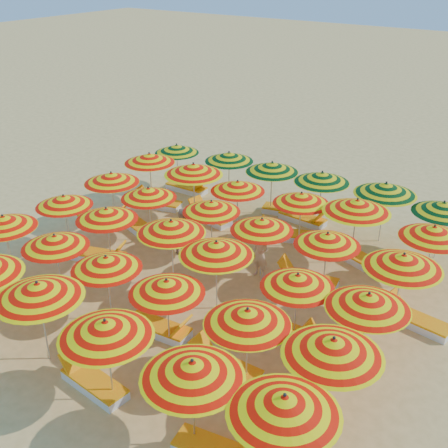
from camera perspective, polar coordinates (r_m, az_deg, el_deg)
The scene contains 54 objects.
ground at distance 16.71m, azimuth -0.98°, elevation -5.55°, with size 120.00×120.00×0.00m, color #F1C16B.
umbrella_2 at distance 13.31m, azimuth -18.38°, elevation -6.44°, with size 2.65×2.65×2.18m.
umbrella_3 at distance 11.83m, azimuth -11.94°, elevation -10.39°, with size 2.15×2.15×2.11m.
umbrella_4 at distance 10.64m, azimuth -3.23°, elevation -14.57°, with size 2.39×2.39×2.11m.
umbrella_5 at distance 10.00m, azimuth 6.14°, elevation -17.80°, with size 2.32×2.32×2.14m.
umbrella_6 at distance 17.26m, azimuth -21.50°, elevation 0.21°, with size 2.01×2.01×2.00m.
umbrella_7 at distance 15.80m, azimuth -16.80°, elevation -1.68°, with size 2.00×2.00×1.94m.
umbrella_8 at distance 14.46m, azimuth -11.88°, elevation -3.87°, with size 2.21×2.21×1.92m.
umbrella_9 at distance 13.25m, azimuth -5.84°, elevation -6.35°, with size 2.21×2.21×1.93m.
umbrella_10 at distance 12.05m, azimuth 2.40°, elevation -9.41°, with size 2.45×2.45×2.03m.
umbrella_11 at distance 11.28m, azimuth 11.03°, elevation -12.18°, with size 2.65×2.65×2.15m.
umbrella_12 at distance 18.33m, azimuth -15.96°, elevation 2.28°, with size 2.17×2.17×1.90m.
umbrella_13 at distance 16.96m, azimuth -11.85°, elevation 0.99°, with size 2.20×2.20×1.96m.
umbrella_14 at distance 15.70m, azimuth -5.39°, elevation -0.29°, with size 2.19×2.19×2.07m.
umbrella_15 at distance 14.47m, azimuth -0.79°, elevation -2.51°, with size 2.32×2.32×2.09m.
umbrella_16 at distance 13.54m, azimuth 7.48°, elevation -5.74°, with size 2.03×2.03×1.91m.
umbrella_17 at distance 12.91m, azimuth 14.46°, elevation -7.60°, with size 2.44×2.44×2.04m.
umbrella_18 at distance 19.57m, azimuth -11.36°, elevation 4.62°, with size 1.99×1.99×2.00m.
umbrella_19 at distance 18.30m, azimuth -7.68°, elevation 3.13°, with size 2.19×2.19×1.92m.
umbrella_20 at distance 17.21m, azimuth -1.29°, elevation 1.77°, with size 2.08×2.08×1.90m.
umbrella_21 at distance 16.04m, azimuth 3.87°, elevation -0.07°, with size 2.00×2.00×1.94m.
umbrella_22 at distance 15.46m, azimuth 10.46°, elevation -1.54°, with size 2.27×2.27×1.94m.
umbrella_23 at distance 14.56m, azimuth 17.75°, elevation -3.63°, with size 2.08×2.08×2.11m.
umbrella_24 at distance 21.20m, azimuth -7.59°, elevation 6.65°, with size 1.92×1.92×2.01m.
umbrella_25 at distance 19.53m, azimuth -3.12°, elevation 5.57°, with size 2.27×2.27×2.18m.
umbrella_26 at distance 18.67m, azimuth 1.40°, elevation 3.86°, with size 2.31×2.31×1.93m.
umbrella_27 at distance 17.91m, azimuth 7.87°, elevation 2.60°, with size 2.10×2.10×1.92m.
umbrella_28 at distance 17.14m, azimuth 13.36°, elevation 1.81°, with size 2.35×2.35×2.17m.
umbrella_29 at distance 16.51m, azimuth 20.55°, elevation -0.79°, with size 2.23×2.23×2.00m.
umbrella_30 at distance 22.53m, azimuth -4.82°, elevation 7.62°, with size 2.21×2.21×1.86m.
umbrella_31 at distance 21.32m, azimuth 0.52°, elevation 6.85°, with size 2.06×2.06×1.95m.
umbrella_32 at distance 20.17m, azimuth 4.91°, elevation 5.78°, with size 2.15×2.15×2.02m.
umbrella_33 at distance 19.45m, azimuth 9.93°, elevation 4.70°, with size 2.39×2.39×2.03m.
umbrella_34 at distance 18.70m, azimuth 16.10°, elevation 3.46°, with size 2.60×2.60×2.14m.
umbrella_35 at distance 18.24m, azimuth 21.41°, elevation 1.56°, with size 2.14×2.14×1.98m.
lounger_1 at distance 13.25m, azimuth -13.15°, elevation -15.39°, with size 1.78×0.75×0.69m.
lounger_4 at distance 14.54m, azimuth -6.53°, elevation -10.47°, with size 1.78×0.74×0.69m.
lounger_5 at distance 13.32m, azimuth 0.04°, elevation -14.26°, with size 1.74×0.59×0.69m.
lounger_6 at distance 18.01m, azimuth -12.51°, elevation -3.15°, with size 1.83×1.08×0.69m.
lounger_7 at distance 14.17m, azimuth 9.20°, elevation -11.79°, with size 1.75×0.62×0.69m.
lounger_8 at distance 13.95m, azimuth 11.21°, elevation -12.70°, with size 1.74×0.60×0.69m.
lounger_9 at distance 20.48m, azimuth -12.14°, elevation 0.65°, with size 1.83×1.09×0.69m.
lounger_10 at distance 19.36m, azimuth -8.23°, elevation -0.58°, with size 1.83×1.11×0.69m.
lounger_11 at distance 16.56m, azimuth 8.38°, elevation -5.57°, with size 1.80×0.85×0.69m.
lounger_12 at distance 15.54m, azimuth 18.92°, elevation -9.24°, with size 1.80×0.82×0.69m.
lounger_13 at distance 21.32m, azimuth -6.75°, elevation 2.13°, with size 1.82×0.97×0.69m.
lounger_14 at distance 20.10m, azimuth -1.50°, elevation 0.75°, with size 1.81×0.90×0.69m.
lounger_15 at distance 18.95m, azimuth 6.22°, elevation -1.08°, with size 1.82×1.20×0.69m.
lounger_16 at distance 17.70m, azimuth 14.46°, elevation -3.94°, with size 1.83×1.15×0.69m.
lounger_17 at distance 22.59m, azimuth -3.74°, elevation 3.69°, with size 1.74×0.60×0.69m.
lounger_18 at distance 20.70m, azimuth 6.46°, elevation 1.38°, with size 1.82×0.97×0.69m.
lounger_19 at distance 20.15m, azimuth 8.09°, elevation 0.55°, with size 1.78×0.73×0.69m.
beachgoer_a at distance 16.49m, azimuth 3.72°, elevation -3.10°, with size 0.54×0.35×1.47m, color tan.
beachgoer_b at distance 17.90m, azimuth -4.09°, elevation -0.62°, with size 0.72×0.56×1.47m, color tan.
Camera 1 is at (8.28, -11.53, 8.81)m, focal length 45.00 mm.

